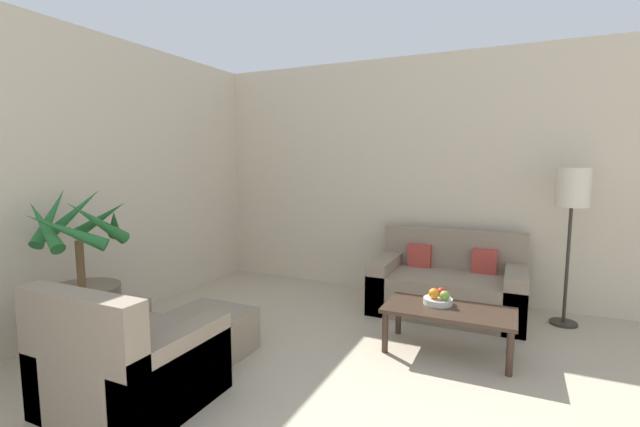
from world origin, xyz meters
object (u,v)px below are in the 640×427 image
Objects in this scene: sofa_loveseat at (448,286)px; ottoman at (213,331)px; floor_lamp at (572,196)px; armchair at (129,365)px; fruit_bowl at (438,301)px; apple_green at (445,295)px; coffee_table at (449,314)px; potted_palm at (83,303)px; apple_red at (441,292)px; orange_fruit at (434,293)px.

ottoman is at bearing -131.83° from sofa_loveseat.
sofa_loveseat is 1.42m from floor_lamp.
ottoman is at bearing 92.05° from armchair.
armchair is at bearing -87.95° from ottoman.
ottoman is at bearing -152.11° from fruit_bowl.
sofa_loveseat is 18.58× the size of apple_green.
fruit_bowl reaches higher than coffee_table.
sofa_loveseat is 3.02m from armchair.
potted_palm is 17.33× the size of apple_red.
coffee_table is at bearing 43.79° from armchair.
armchair is at bearing -133.15° from fruit_bowl.
potted_palm reaches higher than orange_fruit.
floor_lamp is 17.34× the size of orange_fruit.
orange_fruit reaches higher than ottoman.
apple_red is at bearing 114.89° from apple_green.
apple_red is at bearing 70.06° from fruit_bowl.
potted_palm is at bearing -152.06° from ottoman.
fruit_bowl is 0.39× the size of ottoman.
apple_red is (-0.98, -0.95, -0.76)m from floor_lamp.
armchair is at bearing -136.21° from coffee_table.
sofa_loveseat is 18.86× the size of apple_red.
armchair is (0.91, -0.37, -0.16)m from potted_palm.
potted_palm is at bearing -153.20° from apple_green.
potted_palm is 3.32m from sofa_loveseat.
sofa_loveseat is at bearing 94.58° from apple_red.
apple_green is at bearing 26.80° from potted_palm.
floor_lamp is at bearing 50.05° from coffee_table.
coffee_table is at bearing -46.07° from apple_green.
potted_palm reaches higher than sofa_loveseat.
fruit_bowl is at bearing -86.86° from sofa_loveseat.
fruit_bowl is (-0.10, 0.08, 0.07)m from coffee_table.
potted_palm reaches higher than apple_red.
coffee_table is at bearing -21.65° from orange_fruit.
ottoman is at bearing 27.94° from potted_palm.
orange_fruit is at bearing 46.97° from armchair.
apple_red is at bearing 122.45° from coffee_table.
sofa_loveseat is 0.87m from apple_red.
sofa_loveseat is at bearing 42.18° from potted_palm.
coffee_table is at bearing -57.55° from apple_red.
apple_red is 0.09m from orange_fruit.
apple_red is at bearing 28.64° from potted_palm.
potted_palm is 2.87m from apple_green.
potted_palm is at bearing -137.82° from sofa_loveseat.
fruit_bowl is 3.01× the size of apple_red.
floor_lamp reaches higher than ottoman.
floor_lamp is 1.64m from fruit_bowl.
ottoman is (-1.72, -0.78, -0.14)m from coffee_table.
potted_palm is at bearing -154.35° from coffee_table.
armchair is at bearing -22.12° from potted_palm.
apple_green is at bearing -132.43° from floor_lamp.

